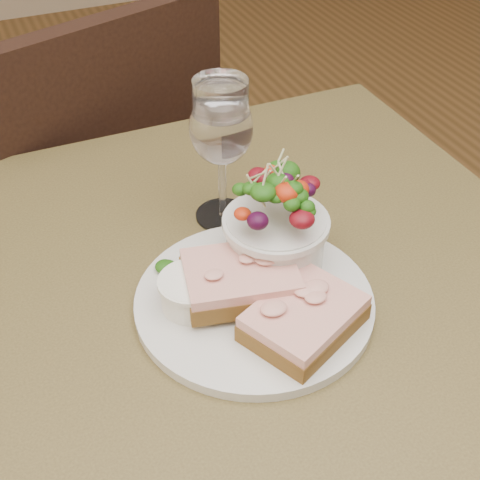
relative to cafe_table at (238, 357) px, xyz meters
name	(u,v)px	position (x,y,z in m)	size (l,w,h in m)	color
cafe_table	(238,357)	(0.00, 0.00, 0.00)	(0.80, 0.80, 0.75)	#40361B
chair_far	(96,267)	(-0.07, 0.64, -0.36)	(0.53, 0.53, 0.90)	black
dinner_plate	(254,301)	(0.01, -0.02, 0.11)	(0.26, 0.26, 0.01)	silver
sandwich_front	(304,318)	(0.04, -0.08, 0.13)	(0.14, 0.13, 0.03)	#4F3115
sandwich_back	(241,279)	(0.00, -0.01, 0.14)	(0.14, 0.11, 0.03)	#4F3115
ramekin	(191,291)	(-0.05, 0.00, 0.13)	(0.07, 0.07, 0.04)	white
salad_bowl	(276,220)	(0.06, 0.03, 0.17)	(0.11, 0.11, 0.13)	silver
garnish	(181,273)	(-0.05, 0.04, 0.12)	(0.05, 0.04, 0.02)	#0F3A0A
wine_glass	(221,132)	(0.04, 0.14, 0.22)	(0.08, 0.08, 0.18)	white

